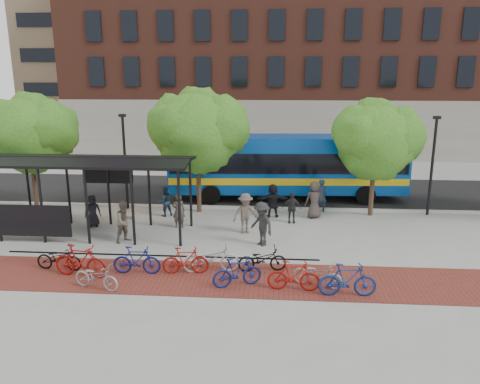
# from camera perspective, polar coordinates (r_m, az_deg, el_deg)

# --- Properties ---
(ground) EXTENTS (160.00, 160.00, 0.00)m
(ground) POSITION_cam_1_polar(r_m,az_deg,el_deg) (21.73, 1.52, -5.05)
(ground) COLOR #9E9E99
(ground) RESTS_ON ground
(asphalt_street) EXTENTS (160.00, 8.00, 0.01)m
(asphalt_street) POSITION_cam_1_polar(r_m,az_deg,el_deg) (29.39, 2.25, 0.13)
(asphalt_street) COLOR black
(asphalt_street) RESTS_ON ground
(curb) EXTENTS (160.00, 0.25, 0.12)m
(curb) POSITION_cam_1_polar(r_m,az_deg,el_deg) (25.51, 1.94, -1.95)
(curb) COLOR #B7B7B2
(curb) RESTS_ON ground
(brick_strip) EXTENTS (24.00, 3.00, 0.01)m
(brick_strip) POSITION_cam_1_polar(r_m,az_deg,el_deg) (17.32, -6.01, -10.34)
(brick_strip) COLOR maroon
(brick_strip) RESTS_ON ground
(bike_rack_rail) EXTENTS (12.00, 0.05, 0.95)m
(bike_rack_rail) POSITION_cam_1_polar(r_m,az_deg,el_deg) (18.38, -9.56, -8.97)
(bike_rack_rail) COLOR black
(bike_rack_rail) RESTS_ON ground
(building_brick) EXTENTS (55.00, 14.00, 20.00)m
(building_brick) POSITION_cam_1_polar(r_m,az_deg,el_deg) (47.44, 15.92, 17.18)
(building_brick) COLOR brown
(building_brick) RESTS_ON ground
(building_tower) EXTENTS (22.00, 22.00, 30.00)m
(building_tower) POSITION_cam_1_polar(r_m,az_deg,el_deg) (63.28, -12.21, 21.10)
(building_tower) COLOR #7A664C
(building_tower) RESTS_ON ground
(bus_shelter) EXTENTS (10.60, 3.07, 3.60)m
(bus_shelter) POSITION_cam_1_polar(r_m,az_deg,el_deg) (22.35, -19.83, 2.62)
(bus_shelter) COLOR black
(bus_shelter) RESTS_ON ground
(tree_a) EXTENTS (4.90, 4.00, 6.18)m
(tree_a) POSITION_cam_1_polar(r_m,az_deg,el_deg) (27.22, -24.16, 6.83)
(tree_a) COLOR #382619
(tree_a) RESTS_ON ground
(tree_b) EXTENTS (5.15, 4.20, 6.47)m
(tree_b) POSITION_cam_1_polar(r_m,az_deg,el_deg) (24.29, -4.96, 7.78)
(tree_b) COLOR #382619
(tree_b) RESTS_ON ground
(tree_c) EXTENTS (4.66, 3.80, 5.92)m
(tree_c) POSITION_cam_1_polar(r_m,az_deg,el_deg) (24.58, 16.38, 6.38)
(tree_c) COLOR #382619
(tree_c) RESTS_ON ground
(lamp_post_left) EXTENTS (0.35, 0.20, 5.12)m
(lamp_post_left) POSITION_cam_1_polar(r_m,az_deg,el_deg) (25.73, -13.85, 3.93)
(lamp_post_left) COLOR black
(lamp_post_left) RESTS_ON ground
(lamp_post_right) EXTENTS (0.35, 0.20, 5.12)m
(lamp_post_right) POSITION_cam_1_polar(r_m,az_deg,el_deg) (25.79, 22.40, 3.28)
(lamp_post_right) COLOR black
(lamp_post_right) RESTS_ON ground
(bus) EXTENTS (13.71, 3.79, 3.66)m
(bus) POSITION_cam_1_polar(r_m,az_deg,el_deg) (27.47, 5.70, 3.55)
(bus) COLOR #08439D
(bus) RESTS_ON ground
(bike_0) EXTENTS (1.80, 0.74, 0.93)m
(bike_0) POSITION_cam_1_polar(r_m,az_deg,el_deg) (18.95, -21.21, -7.54)
(bike_0) COLOR black
(bike_0) RESTS_ON ground
(bike_1) EXTENTS (2.11, 0.89, 1.23)m
(bike_1) POSITION_cam_1_polar(r_m,az_deg,el_deg) (18.02, -18.90, -7.94)
(bike_1) COLOR maroon
(bike_1) RESTS_ON ground
(bike_2) EXTENTS (1.83, 1.07, 0.91)m
(bike_2) POSITION_cam_1_polar(r_m,az_deg,el_deg) (16.95, -17.11, -9.82)
(bike_2) COLOR #949396
(bike_2) RESTS_ON ground
(bike_3) EXTENTS (1.78, 0.54, 1.07)m
(bike_3) POSITION_cam_1_polar(r_m,az_deg,el_deg) (17.74, -12.48, -8.13)
(bike_3) COLOR navy
(bike_3) RESTS_ON ground
(bike_5) EXTENTS (1.75, 0.67, 1.03)m
(bike_5) POSITION_cam_1_polar(r_m,az_deg,el_deg) (17.47, -6.68, -8.30)
(bike_5) COLOR maroon
(bike_5) RESTS_ON ground
(bike_6) EXTENTS (2.19, 1.09, 1.10)m
(bike_6) POSITION_cam_1_polar(r_m,az_deg,el_deg) (17.51, -3.55, -8.03)
(bike_6) COLOR #AFAEB1
(bike_6) RESTS_ON ground
(bike_7) EXTENTS (1.82, 1.09, 1.06)m
(bike_7) POSITION_cam_1_polar(r_m,az_deg,el_deg) (16.37, -0.36, -9.75)
(bike_7) COLOR navy
(bike_7) RESTS_ON ground
(bike_8) EXTENTS (1.89, 0.92, 0.95)m
(bike_8) POSITION_cam_1_polar(r_m,az_deg,el_deg) (17.59, 2.73, -8.18)
(bike_8) COLOR black
(bike_8) RESTS_ON ground
(bike_9) EXTENTS (1.80, 0.57, 1.07)m
(bike_9) POSITION_cam_1_polar(r_m,az_deg,el_deg) (16.19, 6.55, -10.11)
(bike_9) COLOR maroon
(bike_9) RESTS_ON ground
(bike_10) EXTENTS (1.87, 1.19, 0.93)m
(bike_10) POSITION_cam_1_polar(r_m,az_deg,el_deg) (16.60, 9.45, -9.85)
(bike_10) COLOR #A7A7A9
(bike_10) RESTS_ON ground
(bike_11) EXTENTS (1.94, 0.60, 1.16)m
(bike_11) POSITION_cam_1_polar(r_m,az_deg,el_deg) (16.08, 12.96, -10.41)
(bike_11) COLOR navy
(bike_11) RESTS_ON ground
(pedestrian_0) EXTENTS (0.89, 0.75, 1.55)m
(pedestrian_0) POSITION_cam_1_polar(r_m,az_deg,el_deg) (23.54, -17.53, -2.21)
(pedestrian_0) COLOR black
(pedestrian_0) RESTS_ON ground
(pedestrian_1) EXTENTS (0.69, 0.54, 1.66)m
(pedestrian_1) POSITION_cam_1_polar(r_m,az_deg,el_deg) (22.45, -7.50, -2.30)
(pedestrian_1) COLOR #403933
(pedestrian_1) RESTS_ON ground
(pedestrian_2) EXTENTS (0.96, 0.90, 1.58)m
(pedestrian_2) POSITION_cam_1_polar(r_m,az_deg,el_deg) (24.40, -9.14, -1.11)
(pedestrian_2) COLOR #1C2E41
(pedestrian_2) RESTS_ON ground
(pedestrian_3) EXTENTS (1.40, 1.15, 1.89)m
(pedestrian_3) POSITION_cam_1_polar(r_m,az_deg,el_deg) (21.48, 0.66, -2.62)
(pedestrian_3) COLOR brown
(pedestrian_3) RESTS_ON ground
(pedestrian_4) EXTENTS (0.91, 0.40, 1.53)m
(pedestrian_4) POSITION_cam_1_polar(r_m,az_deg,el_deg) (23.14, 6.30, -1.92)
(pedestrian_4) COLOR #282828
(pedestrian_4) RESTS_ON ground
(pedestrian_5) EXTENTS (1.67, 0.73, 1.74)m
(pedestrian_5) POSITION_cam_1_polar(r_m,az_deg,el_deg) (23.94, 4.02, -1.05)
(pedestrian_5) COLOR black
(pedestrian_5) RESTS_ON ground
(pedestrian_6) EXTENTS (1.07, 0.87, 1.90)m
(pedestrian_6) POSITION_cam_1_polar(r_m,az_deg,el_deg) (24.04, 9.03, -0.94)
(pedestrian_6) COLOR #403733
(pedestrian_6) RESTS_ON ground
(pedestrian_7) EXTENTS (0.66, 0.45, 1.76)m
(pedestrian_7) POSITION_cam_1_polar(r_m,az_deg,el_deg) (25.22, 9.82, -0.41)
(pedestrian_7) COLOR #1E3148
(pedestrian_7) RESTS_ON ground
(pedestrian_8) EXTENTS (1.12, 1.15, 1.86)m
(pedestrian_8) POSITION_cam_1_polar(r_m,az_deg,el_deg) (20.99, -13.84, -3.50)
(pedestrian_8) COLOR brown
(pedestrian_8) RESTS_ON ground
(pedestrian_9) EXTENTS (1.36, 1.40, 1.92)m
(pedestrian_9) POSITION_cam_1_polar(r_m,az_deg,el_deg) (19.98, 2.66, -3.90)
(pedestrian_9) COLOR #262626
(pedestrian_9) RESTS_ON ground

